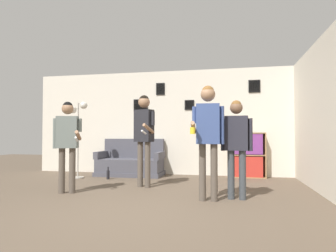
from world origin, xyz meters
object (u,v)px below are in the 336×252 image
Objects in this scene: bookshelf at (248,155)px; bottle_on_floor at (108,174)px; person_player_foreground_left at (67,137)px; couch at (131,163)px; drinking_cup at (242,130)px; person_watcher_holding_cup at (208,129)px; person_spectator_near_bookshelf at (236,139)px; floor_lamp at (78,122)px; person_player_foreground_center at (144,130)px.

bookshelf is 3.77× the size of bottle_on_floor.
person_player_foreground_left is at bearing -91.68° from bottle_on_floor.
bookshelf is at bearing 39.10° from person_player_foreground_left.
couch is at bearing 82.08° from person_player_foreground_left.
bookshelf reaches higher than bottle_on_floor.
drinking_cup is (2.77, 0.19, 0.84)m from couch.
person_watcher_holding_cup is 6.29× the size of bottle_on_floor.
bookshelf is 0.67× the size of person_player_foreground_left.
couch is 3.55m from person_spectator_near_bookshelf.
drinking_cup is (3.83, 0.93, -0.20)m from floor_lamp.
person_spectator_near_bookshelf reaches higher than bookshelf.
person_player_foreground_left is at bearing -178.04° from person_spectator_near_bookshelf.
floor_lamp is 1.45m from bottle_on_floor.
bookshelf is at bearing 40.38° from person_player_foreground_center.
couch is 1.97m from person_player_foreground_center.
couch is 1.66m from floor_lamp.
person_watcher_holding_cup is 1.14× the size of person_spectator_near_bookshelf.
bottle_on_floor is (0.05, 1.69, -0.88)m from person_player_foreground_left.
bookshelf is at bearing 16.45° from bottle_on_floor.
bottle_on_floor is 3.37m from drinking_cup.
bottle_on_floor is at bearing 142.97° from person_player_foreground_center.
floor_lamp is at bearing 155.78° from person_player_foreground_center.
floor_lamp reaches higher than bookshelf.
floor_lamp is 2.07m from person_player_foreground_center.
person_player_foreground_left is at bearing -139.72° from drinking_cup.
drinking_cup reaches higher than bottle_on_floor.
couch is 0.92× the size of person_watcher_holding_cup.
floor_lamp is 15.35× the size of drinking_cup.
person_watcher_holding_cup is 15.24× the size of drinking_cup.
person_watcher_holding_cup reaches higher than bookshelf.
floor_lamp reaches higher than person_player_foreground_left.
floor_lamp is at bearing 179.24° from bottle_on_floor.
floor_lamp reaches higher than bottle_on_floor.
bottle_on_floor is (-2.44, 1.80, -1.01)m from person_watcher_holding_cup.
bookshelf is 9.13× the size of drinking_cup.
couch is 1.05× the size of person_spectator_near_bookshelf.
drinking_cup is at bearing 4.00° from couch.
couch is 0.83m from bottle_on_floor.
couch is 3.44m from person_watcher_holding_cup.
drinking_cup is (0.19, 2.54, 0.18)m from person_spectator_near_bookshelf.
bookshelf is 2.59m from person_spectator_near_bookshelf.
person_player_foreground_left is 1.02× the size of person_spectator_near_bookshelf.
drinking_cup is (1.96, 1.78, 0.01)m from person_player_foreground_center.
person_player_foreground_center is 1.14× the size of person_spectator_near_bookshelf.
person_watcher_holding_cup is (2.15, -2.55, 0.83)m from couch.
person_player_foreground_center is at bearing 156.75° from person_spectator_near_bookshelf.
bookshelf is 0.60× the size of person_watcher_holding_cup.
person_player_foreground_left is 0.89× the size of person_player_foreground_center.
person_player_foreground_left reaches higher than person_spectator_near_bookshelf.
floor_lamp is at bearing 112.95° from person_player_foreground_left.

